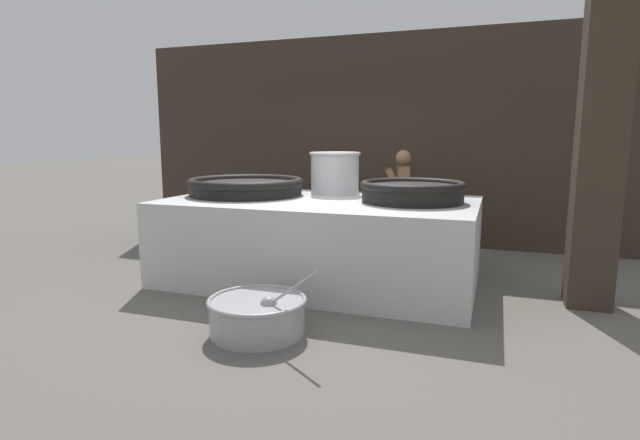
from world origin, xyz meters
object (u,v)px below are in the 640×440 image
at_px(giant_wok_far, 412,191).
at_px(stock_pot, 335,172).
at_px(cook, 402,201).
at_px(giant_wok_near, 246,186).
at_px(prep_bowl_vegetables, 258,314).

bearing_deg(giant_wok_far, stock_pot, 152.84).
bearing_deg(cook, stock_pot, 29.09).
xyz_separation_m(giant_wok_near, cook, (1.72, 1.24, -0.26)).
height_order(giant_wok_far, prep_bowl_vegetables, giant_wok_far).
relative_size(giant_wok_near, giant_wok_far, 1.25).
distance_m(cook, prep_bowl_vegetables, 3.22).
bearing_deg(prep_bowl_vegetables, giant_wok_far, 61.47).
bearing_deg(giant_wok_near, giant_wok_far, -0.18).
bearing_deg(prep_bowl_vegetables, cook, 77.99).
bearing_deg(cook, prep_bowl_vegetables, 63.59).
xyz_separation_m(cook, prep_bowl_vegetables, (-0.66, -3.08, -0.64)).
bearing_deg(stock_pot, giant_wok_near, -150.97).
bearing_deg(giant_wok_far, giant_wok_near, 179.82).
distance_m(giant_wok_near, stock_pot, 1.14).
xyz_separation_m(giant_wok_far, prep_bowl_vegetables, (-1.00, -1.83, -0.91)).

